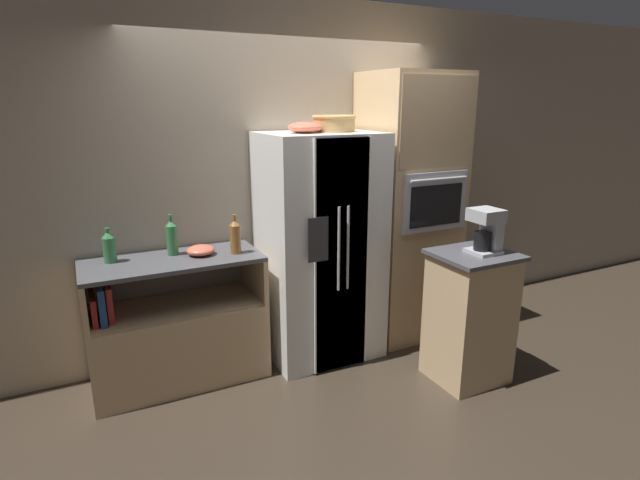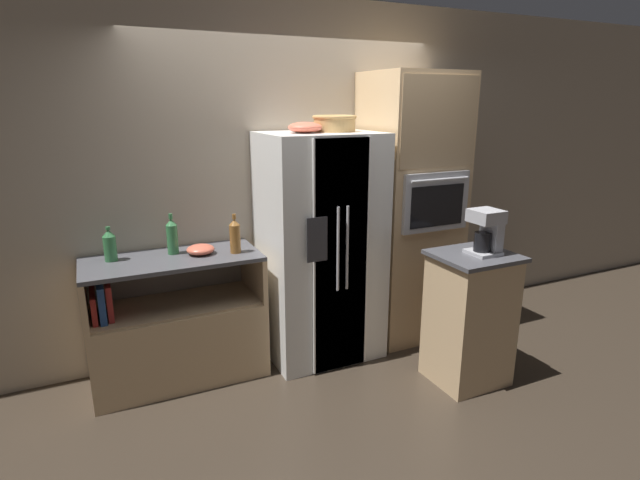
# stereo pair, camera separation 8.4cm
# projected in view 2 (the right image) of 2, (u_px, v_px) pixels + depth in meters

# --- Properties ---
(ground_plane) EXTENTS (20.00, 20.00, 0.00)m
(ground_plane) POSITION_uv_depth(u_px,v_px,m) (314.00, 355.00, 4.10)
(ground_plane) COLOR #382D23
(wall_back) EXTENTS (12.00, 0.06, 2.80)m
(wall_back) POSITION_uv_depth(u_px,v_px,m) (290.00, 178.00, 4.12)
(wall_back) COLOR tan
(wall_back) RESTS_ON ground_plane
(counter_left) EXTENTS (1.23, 0.57, 0.94)m
(counter_left) POSITION_uv_depth(u_px,v_px,m) (177.00, 335.00, 3.70)
(counter_left) COLOR tan
(counter_left) RESTS_ON ground_plane
(refrigerator) EXTENTS (0.88, 0.75, 1.79)m
(refrigerator) POSITION_uv_depth(u_px,v_px,m) (321.00, 248.00, 3.95)
(refrigerator) COLOR white
(refrigerator) RESTS_ON ground_plane
(wall_oven) EXTENTS (0.74, 0.73, 2.25)m
(wall_oven) POSITION_uv_depth(u_px,v_px,m) (410.00, 209.00, 4.26)
(wall_oven) COLOR tan
(wall_oven) RESTS_ON ground_plane
(island_counter) EXTENTS (0.55, 0.50, 0.98)m
(island_counter) POSITION_uv_depth(u_px,v_px,m) (469.00, 318.00, 3.63)
(island_counter) COLOR tan
(island_counter) RESTS_ON ground_plane
(wicker_basket) EXTENTS (0.34, 0.34, 0.12)m
(wicker_basket) POSITION_uv_depth(u_px,v_px,m) (334.00, 123.00, 3.77)
(wicker_basket) COLOR tan
(wicker_basket) RESTS_ON refrigerator
(fruit_bowl) EXTENTS (0.25, 0.25, 0.08)m
(fruit_bowl) POSITION_uv_depth(u_px,v_px,m) (305.00, 127.00, 3.61)
(fruit_bowl) COLOR #DB664C
(fruit_bowl) RESTS_ON refrigerator
(bottle_tall) EXTENTS (0.08, 0.08, 0.29)m
(bottle_tall) POSITION_uv_depth(u_px,v_px,m) (235.00, 236.00, 3.62)
(bottle_tall) COLOR brown
(bottle_tall) RESTS_ON counter_left
(bottle_short) EXTENTS (0.09, 0.09, 0.24)m
(bottle_short) POSITION_uv_depth(u_px,v_px,m) (110.00, 245.00, 3.44)
(bottle_short) COLOR #33723F
(bottle_short) RESTS_ON counter_left
(bottle_wide) EXTENTS (0.08, 0.08, 0.30)m
(bottle_wide) POSITION_uv_depth(u_px,v_px,m) (172.00, 236.00, 3.60)
(bottle_wide) COLOR #33723F
(bottle_wide) RESTS_ON counter_left
(mixing_bowl) EXTENTS (0.20, 0.20, 0.07)m
(mixing_bowl) POSITION_uv_depth(u_px,v_px,m) (201.00, 249.00, 3.61)
(mixing_bowl) COLOR #DB664C
(mixing_bowl) RESTS_ON counter_left
(coffee_maker) EXTENTS (0.20, 0.20, 0.32)m
(coffee_maker) POSITION_uv_depth(u_px,v_px,m) (487.00, 230.00, 3.45)
(coffee_maker) COLOR #B2B2B7
(coffee_maker) RESTS_ON island_counter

